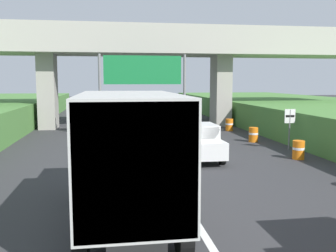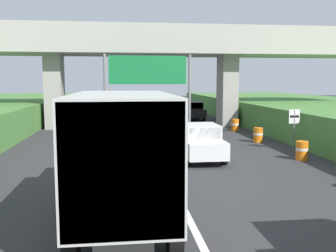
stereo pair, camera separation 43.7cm
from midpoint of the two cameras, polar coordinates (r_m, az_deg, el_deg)
The scene contains 10 objects.
lane_centre_stripe at distance 23.90m, azimuth -3.86°, elevation -2.19°, with size 0.20×98.36×0.01m, color white.
overpass_bridge at distance 30.97m, azimuth -5.13°, elevation 11.12°, with size 40.00×4.80×8.02m.
overhead_highway_sign at distance 25.57m, azimuth -4.31°, elevation 7.59°, with size 5.88×0.18×5.52m.
speed_limit_sign at distance 21.42m, azimuth 17.33°, elevation 0.44°, with size 0.60×0.08×2.23m.
truck_silver at distance 10.05m, azimuth -7.39°, elevation -3.58°, with size 2.44×7.30×3.44m.
car_black at distance 37.03m, azimuth 2.46°, elevation 2.34°, with size 1.86×4.10×1.72m.
car_white at distance 18.04m, azimuth 3.89°, elevation -2.39°, with size 1.86×4.10×1.72m.
construction_barrel_3 at distance 19.12m, azimuth 18.48°, elevation -3.42°, with size 0.57×0.57×0.90m.
construction_barrel_4 at distance 23.79m, azimuth 12.25°, elevation -1.27°, with size 0.57×0.57×0.90m.
construction_barrel_5 at distance 28.77m, azimuth 8.80°, elevation 0.19°, with size 0.57×0.57×0.90m.
Camera 1 is at (-2.22, 5.69, 3.74)m, focal length 40.40 mm.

